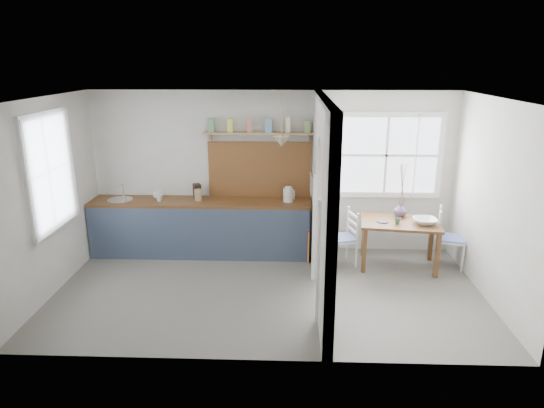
{
  "coord_description": "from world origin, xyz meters",
  "views": [
    {
      "loc": [
        0.28,
        -6.03,
        3.07
      ],
      "look_at": [
        0.04,
        0.28,
        1.17
      ],
      "focal_mm": 32.0,
      "sensor_mm": 36.0,
      "label": 1
    }
  ],
  "objects_px": {
    "chair_left": "(341,238)",
    "kettle": "(288,194)",
    "dining_table": "(399,244)",
    "vase": "(400,210)",
    "chair_right": "(451,238)"
  },
  "relations": [
    {
      "from": "dining_table",
      "to": "chair_right",
      "type": "bearing_deg",
      "value": 11.13
    },
    {
      "from": "chair_left",
      "to": "chair_right",
      "type": "bearing_deg",
      "value": 73.76
    },
    {
      "from": "dining_table",
      "to": "kettle",
      "type": "distance_m",
      "value": 1.86
    },
    {
      "from": "kettle",
      "to": "dining_table",
      "type": "bearing_deg",
      "value": 6.85
    },
    {
      "from": "vase",
      "to": "dining_table",
      "type": "bearing_deg",
      "value": -99.22
    },
    {
      "from": "chair_left",
      "to": "dining_table",
      "type": "bearing_deg",
      "value": 71.12
    },
    {
      "from": "chair_right",
      "to": "kettle",
      "type": "relative_size",
      "value": 3.64
    },
    {
      "from": "kettle",
      "to": "vase",
      "type": "bearing_deg",
      "value": 14.92
    },
    {
      "from": "chair_right",
      "to": "kettle",
      "type": "distance_m",
      "value": 2.57
    },
    {
      "from": "kettle",
      "to": "vase",
      "type": "height_order",
      "value": "kettle"
    },
    {
      "from": "chair_left",
      "to": "chair_right",
      "type": "distance_m",
      "value": 1.67
    },
    {
      "from": "chair_right",
      "to": "kettle",
      "type": "bearing_deg",
      "value": 99.55
    },
    {
      "from": "vase",
      "to": "kettle",
      "type": "bearing_deg",
      "value": 175.22
    },
    {
      "from": "dining_table",
      "to": "chair_left",
      "type": "height_order",
      "value": "chair_left"
    },
    {
      "from": "chair_left",
      "to": "kettle",
      "type": "height_order",
      "value": "kettle"
    }
  ]
}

